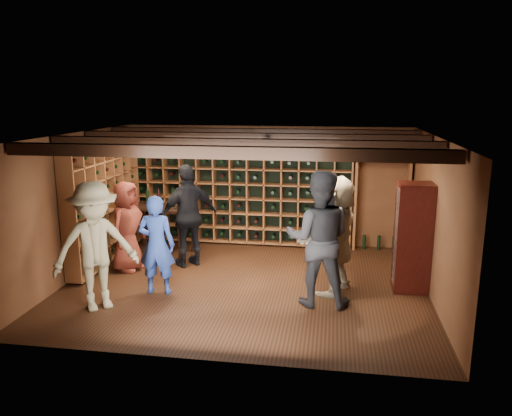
% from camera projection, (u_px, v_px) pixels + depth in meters
% --- Properties ---
extents(ground, '(6.00, 6.00, 0.00)m').
position_uv_depth(ground, '(245.00, 284.00, 8.44)').
color(ground, '#331A0E').
rests_on(ground, ground).
extents(room_shell, '(6.00, 6.00, 6.00)m').
position_uv_depth(room_shell, '(245.00, 141.00, 7.95)').
color(room_shell, brown).
rests_on(room_shell, ground).
extents(wine_rack_back, '(4.65, 0.30, 2.20)m').
position_uv_depth(wine_rack_back, '(239.00, 191.00, 10.51)').
color(wine_rack_back, brown).
rests_on(wine_rack_back, ground).
extents(wine_rack_left, '(0.30, 2.65, 2.20)m').
position_uv_depth(wine_rack_left, '(105.00, 202.00, 9.40)').
color(wine_rack_left, brown).
rests_on(wine_rack_left, ground).
extents(crate_shelf, '(1.20, 0.32, 2.07)m').
position_uv_depth(crate_shelf, '(383.00, 175.00, 9.96)').
color(crate_shelf, brown).
rests_on(crate_shelf, ground).
extents(display_cabinet, '(0.55, 0.50, 1.75)m').
position_uv_depth(display_cabinet, '(412.00, 240.00, 8.04)').
color(display_cabinet, '#380E0B').
rests_on(display_cabinet, ground).
extents(man_blue_shirt, '(0.61, 0.42, 1.61)m').
position_uv_depth(man_blue_shirt, '(157.00, 245.00, 7.93)').
color(man_blue_shirt, navy).
rests_on(man_blue_shirt, ground).
extents(man_grey_suit, '(1.01, 0.79, 2.07)m').
position_uv_depth(man_grey_suit, '(319.00, 239.00, 7.45)').
color(man_grey_suit, black).
rests_on(man_grey_suit, ground).
extents(guest_red_floral, '(0.66, 0.89, 1.64)m').
position_uv_depth(guest_red_floral, '(127.00, 226.00, 8.97)').
color(guest_red_floral, maroon).
rests_on(guest_red_floral, ground).
extents(guest_woman_black, '(1.15, 1.09, 1.91)m').
position_uv_depth(guest_woman_black, '(189.00, 216.00, 9.18)').
color(guest_woman_black, black).
rests_on(guest_woman_black, ground).
extents(guest_khaki, '(1.42, 1.34, 1.93)m').
position_uv_depth(guest_khaki, '(95.00, 247.00, 7.31)').
color(guest_khaki, gray).
rests_on(guest_khaki, ground).
extents(guest_beige, '(1.20, 1.86, 1.92)m').
position_uv_depth(guest_beige, '(336.00, 235.00, 7.94)').
color(guest_beige, gray).
rests_on(guest_beige, ground).
extents(tasting_table, '(1.38, 0.89, 1.24)m').
position_uv_depth(tasting_table, '(160.00, 212.00, 9.98)').
color(tasting_table, black).
rests_on(tasting_table, ground).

